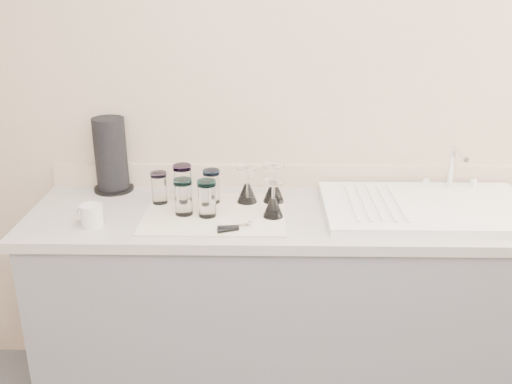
{
  "coord_description": "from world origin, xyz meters",
  "views": [
    {
      "loc": [
        -0.09,
        -0.89,
        1.78
      ],
      "look_at": [
        -0.13,
        1.15,
        1.0
      ],
      "focal_mm": 40.0,
      "sensor_mm": 36.0,
      "label": 1
    }
  ],
  "objects_px": {
    "tumbler_blue": "(183,197)",
    "white_mug": "(91,216)",
    "tumbler_cyan": "(183,182)",
    "goblet_back_right": "(274,189)",
    "tumbler_lavender": "(207,198)",
    "tumbler_purple": "(212,186)",
    "paper_towel_roll": "(111,156)",
    "goblet_back_left": "(247,190)",
    "goblet_front_right": "(273,205)",
    "sink_unit": "(428,207)",
    "can_opener": "(235,228)",
    "tumbler_teal": "(159,187)"
  },
  "relations": [
    {
      "from": "goblet_back_left",
      "to": "paper_towel_roll",
      "type": "relative_size",
      "value": 0.46
    },
    {
      "from": "tumbler_cyan",
      "to": "goblet_front_right",
      "type": "bearing_deg",
      "value": -24.58
    },
    {
      "from": "tumbler_purple",
      "to": "goblet_back_right",
      "type": "bearing_deg",
      "value": 2.74
    },
    {
      "from": "sink_unit",
      "to": "paper_towel_roll",
      "type": "relative_size",
      "value": 2.56
    },
    {
      "from": "tumbler_cyan",
      "to": "tumbler_lavender",
      "type": "relative_size",
      "value": 1.04
    },
    {
      "from": "tumbler_teal",
      "to": "goblet_back_left",
      "type": "height_order",
      "value": "goblet_back_left"
    },
    {
      "from": "tumbler_cyan",
      "to": "tumbler_lavender",
      "type": "bearing_deg",
      "value": -55.48
    },
    {
      "from": "goblet_back_right",
      "to": "goblet_front_right",
      "type": "relative_size",
      "value": 1.11
    },
    {
      "from": "goblet_front_right",
      "to": "sink_unit",
      "type": "bearing_deg",
      "value": 6.74
    },
    {
      "from": "tumbler_teal",
      "to": "goblet_back_left",
      "type": "xyz_separation_m",
      "value": [
        0.36,
        0.02,
        -0.02
      ]
    },
    {
      "from": "goblet_front_right",
      "to": "tumbler_teal",
      "type": "bearing_deg",
      "value": 163.89
    },
    {
      "from": "sink_unit",
      "to": "tumbler_lavender",
      "type": "bearing_deg",
      "value": -175.25
    },
    {
      "from": "goblet_front_right",
      "to": "can_opener",
      "type": "bearing_deg",
      "value": -137.7
    },
    {
      "from": "tumbler_purple",
      "to": "white_mug",
      "type": "height_order",
      "value": "tumbler_purple"
    },
    {
      "from": "tumbler_cyan",
      "to": "goblet_back_right",
      "type": "height_order",
      "value": "goblet_back_right"
    },
    {
      "from": "tumbler_cyan",
      "to": "paper_towel_roll",
      "type": "relative_size",
      "value": 0.47
    },
    {
      "from": "tumbler_cyan",
      "to": "goblet_front_right",
      "type": "xyz_separation_m",
      "value": [
        0.37,
        -0.17,
        -0.03
      ]
    },
    {
      "from": "tumbler_teal",
      "to": "tumbler_lavender",
      "type": "height_order",
      "value": "tumbler_lavender"
    },
    {
      "from": "tumbler_blue",
      "to": "goblet_front_right",
      "type": "bearing_deg",
      "value": -2.73
    },
    {
      "from": "goblet_front_right",
      "to": "white_mug",
      "type": "bearing_deg",
      "value": -172.8
    },
    {
      "from": "tumbler_blue",
      "to": "tumbler_lavender",
      "type": "xyz_separation_m",
      "value": [
        0.09,
        -0.02,
        0.0
      ]
    },
    {
      "from": "tumbler_lavender",
      "to": "white_mug",
      "type": "xyz_separation_m",
      "value": [
        -0.42,
        -0.09,
        -0.04
      ]
    },
    {
      "from": "tumbler_teal",
      "to": "tumbler_lavender",
      "type": "bearing_deg",
      "value": -32.65
    },
    {
      "from": "goblet_front_right",
      "to": "goblet_back_right",
      "type": "bearing_deg",
      "value": 88.56
    },
    {
      "from": "tumbler_cyan",
      "to": "can_opener",
      "type": "distance_m",
      "value": 0.38
    },
    {
      "from": "white_mug",
      "to": "paper_towel_roll",
      "type": "xyz_separation_m",
      "value": [
        -0.01,
        0.38,
        0.11
      ]
    },
    {
      "from": "tumbler_teal",
      "to": "tumbler_lavender",
      "type": "xyz_separation_m",
      "value": [
        0.21,
        -0.13,
        0.01
      ]
    },
    {
      "from": "tumbler_teal",
      "to": "goblet_front_right",
      "type": "bearing_deg",
      "value": -16.11
    },
    {
      "from": "tumbler_teal",
      "to": "tumbler_purple",
      "type": "distance_m",
      "value": 0.21
    },
    {
      "from": "tumbler_blue",
      "to": "white_mug",
      "type": "height_order",
      "value": "tumbler_blue"
    },
    {
      "from": "can_opener",
      "to": "goblet_back_right",
      "type": "bearing_deg",
      "value": 62.98
    },
    {
      "from": "sink_unit",
      "to": "tumbler_lavender",
      "type": "height_order",
      "value": "sink_unit"
    },
    {
      "from": "can_opener",
      "to": "sink_unit",
      "type": "bearing_deg",
      "value": 14.9
    },
    {
      "from": "tumbler_blue",
      "to": "goblet_front_right",
      "type": "relative_size",
      "value": 1.01
    },
    {
      "from": "sink_unit",
      "to": "goblet_back_left",
      "type": "xyz_separation_m",
      "value": [
        -0.72,
        0.08,
        0.04
      ]
    },
    {
      "from": "paper_towel_roll",
      "to": "tumbler_lavender",
      "type": "bearing_deg",
      "value": -34.1
    },
    {
      "from": "goblet_back_right",
      "to": "tumbler_purple",
      "type": "bearing_deg",
      "value": -177.26
    },
    {
      "from": "tumbler_lavender",
      "to": "goblet_back_left",
      "type": "bearing_deg",
      "value": 44.84
    },
    {
      "from": "tumbler_teal",
      "to": "can_opener",
      "type": "height_order",
      "value": "tumbler_teal"
    },
    {
      "from": "tumbler_cyan",
      "to": "tumbler_purple",
      "type": "height_order",
      "value": "tumbler_cyan"
    },
    {
      "from": "tumbler_lavender",
      "to": "can_opener",
      "type": "xyz_separation_m",
      "value": [
        0.11,
        -0.13,
        -0.06
      ]
    },
    {
      "from": "can_opener",
      "to": "tumbler_lavender",
      "type": "bearing_deg",
      "value": 131.01
    },
    {
      "from": "can_opener",
      "to": "tumbler_blue",
      "type": "bearing_deg",
      "value": 144.7
    },
    {
      "from": "goblet_back_left",
      "to": "white_mug",
      "type": "xyz_separation_m",
      "value": [
        -0.57,
        -0.23,
        -0.02
      ]
    },
    {
      "from": "tumbler_blue",
      "to": "tumbler_teal",
      "type": "bearing_deg",
      "value": 134.4
    },
    {
      "from": "sink_unit",
      "to": "white_mug",
      "type": "relative_size",
      "value": 6.53
    },
    {
      "from": "tumbler_blue",
      "to": "paper_towel_roll",
      "type": "xyz_separation_m",
      "value": [
        -0.35,
        0.28,
        0.08
      ]
    },
    {
      "from": "tumbler_blue",
      "to": "white_mug",
      "type": "relative_size",
      "value": 1.14
    },
    {
      "from": "tumbler_purple",
      "to": "goblet_back_left",
      "type": "xyz_separation_m",
      "value": [
        0.14,
        0.0,
        -0.02
      ]
    },
    {
      "from": "sink_unit",
      "to": "can_opener",
      "type": "distance_m",
      "value": 0.78
    }
  ]
}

